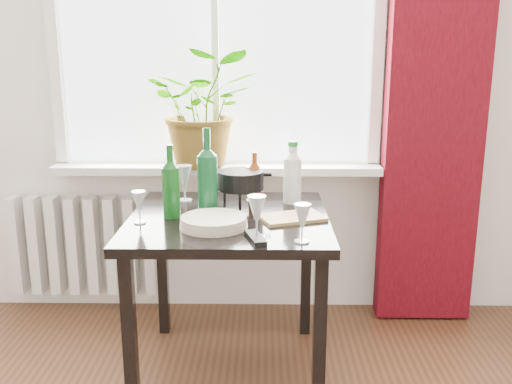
{
  "coord_description": "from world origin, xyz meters",
  "views": [
    {
      "loc": [
        0.25,
        -0.8,
        1.43
      ],
      "look_at": [
        0.22,
        1.55,
        0.85
      ],
      "focal_mm": 40.0,
      "sensor_mm": 36.0,
      "label": 1
    }
  ],
  "objects_px": {
    "potted_plant": "(204,109)",
    "wineglass_front_right": "(257,216)",
    "plate_stack": "(214,222)",
    "wine_bottle_right": "(207,171)",
    "tv_remote": "(255,238)",
    "radiator": "(84,245)",
    "wineglass_back_center": "(253,183)",
    "fondue_pot": "(241,188)",
    "bottle_amber": "(255,177)",
    "cleaning_bottle": "(292,172)",
    "wine_bottle_left": "(171,181)",
    "wineglass_far_right": "(302,223)",
    "wineglass_back_left": "(185,183)",
    "table": "(229,236)",
    "cutting_board": "(292,217)",
    "wineglass_front_left": "(139,207)"
  },
  "relations": [
    {
      "from": "wineglass_far_right",
      "to": "wineglass_back_left",
      "type": "bearing_deg",
      "value": 131.02
    },
    {
      "from": "wine_bottle_left",
      "to": "fondue_pot",
      "type": "height_order",
      "value": "wine_bottle_left"
    },
    {
      "from": "radiator",
      "to": "tv_remote",
      "type": "height_order",
      "value": "tv_remote"
    },
    {
      "from": "radiator",
      "to": "bottle_amber",
      "type": "relative_size",
      "value": 3.32
    },
    {
      "from": "wineglass_back_left",
      "to": "tv_remote",
      "type": "relative_size",
      "value": 1.09
    },
    {
      "from": "table",
      "to": "tv_remote",
      "type": "xyz_separation_m",
      "value": [
        0.12,
        -0.32,
        0.1
      ]
    },
    {
      "from": "potted_plant",
      "to": "wine_bottle_left",
      "type": "distance_m",
      "value": 0.65
    },
    {
      "from": "wineglass_back_center",
      "to": "fondue_pot",
      "type": "distance_m",
      "value": 0.1
    },
    {
      "from": "cleaning_bottle",
      "to": "tv_remote",
      "type": "height_order",
      "value": "cleaning_bottle"
    },
    {
      "from": "table",
      "to": "tv_remote",
      "type": "distance_m",
      "value": 0.35
    },
    {
      "from": "wineglass_far_right",
      "to": "table",
      "type": "bearing_deg",
      "value": 130.53
    },
    {
      "from": "wineglass_front_right",
      "to": "potted_plant",
      "type": "bearing_deg",
      "value": 108.09
    },
    {
      "from": "wineglass_front_right",
      "to": "plate_stack",
      "type": "xyz_separation_m",
      "value": [
        -0.18,
        0.13,
        -0.06
      ]
    },
    {
      "from": "wineglass_front_left",
      "to": "plate_stack",
      "type": "xyz_separation_m",
      "value": [
        0.31,
        -0.05,
        -0.05
      ]
    },
    {
      "from": "wineglass_back_center",
      "to": "potted_plant",
      "type": "bearing_deg",
      "value": 128.77
    },
    {
      "from": "radiator",
      "to": "wineglass_back_center",
      "type": "height_order",
      "value": "wineglass_back_center"
    },
    {
      "from": "cleaning_bottle",
      "to": "plate_stack",
      "type": "xyz_separation_m",
      "value": [
        -0.33,
        -0.39,
        -0.12
      ]
    },
    {
      "from": "table",
      "to": "wineglass_front_right",
      "type": "relative_size",
      "value": 5.1
    },
    {
      "from": "potted_plant",
      "to": "wineglass_front_right",
      "type": "height_order",
      "value": "potted_plant"
    },
    {
      "from": "wine_bottle_right",
      "to": "tv_remote",
      "type": "height_order",
      "value": "wine_bottle_right"
    },
    {
      "from": "fondue_pot",
      "to": "cutting_board",
      "type": "relative_size",
      "value": 0.92
    },
    {
      "from": "wineglass_far_right",
      "to": "wineglass_back_center",
      "type": "xyz_separation_m",
      "value": [
        -0.19,
        0.59,
        0.01
      ]
    },
    {
      "from": "wineglass_back_left",
      "to": "plate_stack",
      "type": "distance_m",
      "value": 0.45
    },
    {
      "from": "wine_bottle_right",
      "to": "cleaning_bottle",
      "type": "distance_m",
      "value": 0.42
    },
    {
      "from": "cleaning_bottle",
      "to": "fondue_pot",
      "type": "bearing_deg",
      "value": -165.71
    },
    {
      "from": "bottle_amber",
      "to": "cleaning_bottle",
      "type": "relative_size",
      "value": 0.82
    },
    {
      "from": "potted_plant",
      "to": "tv_remote",
      "type": "height_order",
      "value": "potted_plant"
    },
    {
      "from": "wine_bottle_left",
      "to": "tv_remote",
      "type": "relative_size",
      "value": 1.99
    },
    {
      "from": "wineglass_back_center",
      "to": "radiator",
      "type": "bearing_deg",
      "value": 158.31
    },
    {
      "from": "table",
      "to": "wineglass_far_right",
      "type": "distance_m",
      "value": 0.48
    },
    {
      "from": "wineglass_front_right",
      "to": "radiator",
      "type": "bearing_deg",
      "value": 136.71
    },
    {
      "from": "wine_bottle_left",
      "to": "wineglass_back_left",
      "type": "relative_size",
      "value": 1.82
    },
    {
      "from": "wineglass_far_right",
      "to": "wineglass_back_left",
      "type": "relative_size",
      "value": 0.86
    },
    {
      "from": "wineglass_back_center",
      "to": "wineglass_front_left",
      "type": "xyz_separation_m",
      "value": [
        -0.46,
        -0.36,
        -0.02
      ]
    },
    {
      "from": "wineglass_far_right",
      "to": "plate_stack",
      "type": "bearing_deg",
      "value": 152.33
    },
    {
      "from": "cleaning_bottle",
      "to": "cutting_board",
      "type": "bearing_deg",
      "value": -92.58
    },
    {
      "from": "cleaning_bottle",
      "to": "tv_remote",
      "type": "relative_size",
      "value": 1.84
    },
    {
      "from": "wine_bottle_right",
      "to": "cutting_board",
      "type": "xyz_separation_m",
      "value": [
        0.36,
        -0.08,
        -0.18
      ]
    },
    {
      "from": "radiator",
      "to": "cleaning_bottle",
      "type": "bearing_deg",
      "value": -19.6
    },
    {
      "from": "potted_plant",
      "to": "wineglass_back_center",
      "type": "relative_size",
      "value": 3.46
    },
    {
      "from": "wineglass_back_center",
      "to": "wineglass_far_right",
      "type": "bearing_deg",
      "value": -72.02
    },
    {
      "from": "radiator",
      "to": "tv_remote",
      "type": "bearing_deg",
      "value": -44.31
    },
    {
      "from": "wine_bottle_left",
      "to": "cleaning_bottle",
      "type": "height_order",
      "value": "wine_bottle_left"
    },
    {
      "from": "bottle_amber",
      "to": "wineglass_back_center",
      "type": "distance_m",
      "value": 0.05
    },
    {
      "from": "cleaning_bottle",
      "to": "wineglass_front_left",
      "type": "height_order",
      "value": "cleaning_bottle"
    },
    {
      "from": "plate_stack",
      "to": "tv_remote",
      "type": "xyz_separation_m",
      "value": [
        0.17,
        -0.15,
        -0.01
      ]
    },
    {
      "from": "table",
      "to": "plate_stack",
      "type": "bearing_deg",
      "value": -107.58
    },
    {
      "from": "bottle_amber",
      "to": "tv_remote",
      "type": "bearing_deg",
      "value": -88.72
    },
    {
      "from": "wineglass_far_right",
      "to": "wineglass_back_center",
      "type": "relative_size",
      "value": 0.87
    },
    {
      "from": "potted_plant",
      "to": "wineglass_front_right",
      "type": "distance_m",
      "value": 0.96
    }
  ]
}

